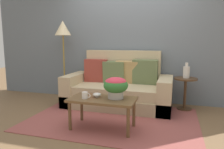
{
  "coord_description": "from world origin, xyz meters",
  "views": [
    {
      "loc": [
        0.94,
        -3.26,
        1.25
      ],
      "look_at": [
        -0.06,
        0.07,
        0.71
      ],
      "focal_mm": 34.33,
      "sensor_mm": 36.0,
      "label": 1
    }
  ],
  "objects_px": {
    "couch": "(119,89)",
    "table_vase": "(186,72)",
    "side_table": "(185,88)",
    "floor_lamp": "(63,34)",
    "potted_plant": "(116,86)",
    "snack_bowl": "(97,95)",
    "coffee_table": "(102,102)",
    "coffee_mug": "(85,95)"
  },
  "relations": [
    {
      "from": "side_table",
      "to": "table_vase",
      "type": "xyz_separation_m",
      "value": [
        0.0,
        0.01,
        0.3
      ]
    },
    {
      "from": "coffee_table",
      "to": "coffee_mug",
      "type": "relative_size",
      "value": 7.42
    },
    {
      "from": "coffee_table",
      "to": "potted_plant",
      "type": "distance_m",
      "value": 0.3
    },
    {
      "from": "table_vase",
      "to": "couch",
      "type": "bearing_deg",
      "value": -175.03
    },
    {
      "from": "floor_lamp",
      "to": "coffee_mug",
      "type": "xyz_separation_m",
      "value": [
        1.11,
        -1.41,
        -0.91
      ]
    },
    {
      "from": "potted_plant",
      "to": "table_vase",
      "type": "height_order",
      "value": "table_vase"
    },
    {
      "from": "coffee_mug",
      "to": "coffee_table",
      "type": "bearing_deg",
      "value": 21.07
    },
    {
      "from": "side_table",
      "to": "coffee_table",
      "type": "bearing_deg",
      "value": -132.69
    },
    {
      "from": "coffee_table",
      "to": "floor_lamp",
      "type": "distance_m",
      "value": 2.13
    },
    {
      "from": "floor_lamp",
      "to": "snack_bowl",
      "type": "distance_m",
      "value": 2.01
    },
    {
      "from": "couch",
      "to": "potted_plant",
      "type": "relative_size",
      "value": 5.77
    },
    {
      "from": "table_vase",
      "to": "coffee_table",
      "type": "bearing_deg",
      "value": -132.53
    },
    {
      "from": "coffee_table",
      "to": "floor_lamp",
      "type": "height_order",
      "value": "floor_lamp"
    },
    {
      "from": "couch",
      "to": "potted_plant",
      "type": "distance_m",
      "value": 1.18
    },
    {
      "from": "coffee_mug",
      "to": "table_vase",
      "type": "height_order",
      "value": "table_vase"
    },
    {
      "from": "floor_lamp",
      "to": "table_vase",
      "type": "xyz_separation_m",
      "value": [
        2.5,
        -0.05,
        -0.7
      ]
    },
    {
      "from": "side_table",
      "to": "coffee_mug",
      "type": "bearing_deg",
      "value": -135.89
    },
    {
      "from": "couch",
      "to": "coffee_mug",
      "type": "xyz_separation_m",
      "value": [
        -0.16,
        -1.25,
        0.17
      ]
    },
    {
      "from": "floor_lamp",
      "to": "potted_plant",
      "type": "xyz_separation_m",
      "value": [
        1.52,
        -1.26,
        -0.77
      ]
    },
    {
      "from": "side_table",
      "to": "potted_plant",
      "type": "distance_m",
      "value": 1.57
    },
    {
      "from": "coffee_table",
      "to": "side_table",
      "type": "xyz_separation_m",
      "value": [
        1.16,
        1.26,
        0.01
      ]
    },
    {
      "from": "potted_plant",
      "to": "couch",
      "type": "bearing_deg",
      "value": 102.82
    },
    {
      "from": "coffee_table",
      "to": "potted_plant",
      "type": "xyz_separation_m",
      "value": [
        0.18,
        0.06,
        0.24
      ]
    },
    {
      "from": "potted_plant",
      "to": "snack_bowl",
      "type": "height_order",
      "value": "potted_plant"
    },
    {
      "from": "coffee_mug",
      "to": "table_vase",
      "type": "relative_size",
      "value": 0.46
    },
    {
      "from": "coffee_table",
      "to": "side_table",
      "type": "relative_size",
      "value": 1.59
    },
    {
      "from": "side_table",
      "to": "snack_bowl",
      "type": "bearing_deg",
      "value": -135.83
    },
    {
      "from": "coffee_table",
      "to": "table_vase",
      "type": "height_order",
      "value": "table_vase"
    },
    {
      "from": "couch",
      "to": "table_vase",
      "type": "distance_m",
      "value": 1.3
    },
    {
      "from": "floor_lamp",
      "to": "snack_bowl",
      "type": "relative_size",
      "value": 13.47
    },
    {
      "from": "snack_bowl",
      "to": "table_vase",
      "type": "height_order",
      "value": "table_vase"
    },
    {
      "from": "couch",
      "to": "coffee_table",
      "type": "relative_size",
      "value": 2.13
    },
    {
      "from": "couch",
      "to": "coffee_mug",
      "type": "bearing_deg",
      "value": -97.1
    },
    {
      "from": "floor_lamp",
      "to": "side_table",
      "type": "bearing_deg",
      "value": -1.36
    },
    {
      "from": "coffee_table",
      "to": "side_table",
      "type": "distance_m",
      "value": 1.71
    },
    {
      "from": "floor_lamp",
      "to": "table_vase",
      "type": "height_order",
      "value": "floor_lamp"
    },
    {
      "from": "couch",
      "to": "coffee_table",
      "type": "xyz_separation_m",
      "value": [
        0.07,
        -1.17,
        0.06
      ]
    },
    {
      "from": "coffee_table",
      "to": "side_table",
      "type": "height_order",
      "value": "side_table"
    },
    {
      "from": "couch",
      "to": "floor_lamp",
      "type": "xyz_separation_m",
      "value": [
        -1.26,
        0.15,
        1.07
      ]
    },
    {
      "from": "floor_lamp",
      "to": "snack_bowl",
      "type": "bearing_deg",
      "value": -45.97
    },
    {
      "from": "couch",
      "to": "coffee_table",
      "type": "bearing_deg",
      "value": -86.45
    },
    {
      "from": "side_table",
      "to": "floor_lamp",
      "type": "distance_m",
      "value": 2.69
    }
  ]
}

